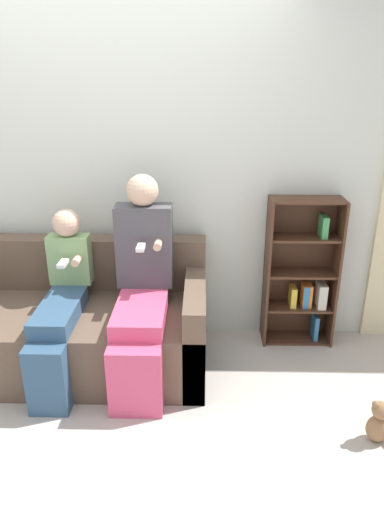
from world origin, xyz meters
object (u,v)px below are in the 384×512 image
object	(u,v)px
adult_seated	(142,281)
couch	(78,325)
bookshelf	(302,275)
child_seated	(61,301)
teddy_bear	(379,422)

from	to	relation	value
adult_seated	couch	bearing A→B (deg)	169.28
adult_seated	bookshelf	world-z (taller)	adult_seated
bookshelf	child_seated	bearing A→B (deg)	-163.26
couch	bookshelf	bearing A→B (deg)	12.41
couch	adult_seated	size ratio (longest dim) A/B	1.34
bookshelf	teddy_bear	size ratio (longest dim) A/B	4.22
teddy_bear	couch	bearing A→B (deg)	158.32
couch	bookshelf	xyz separation A→B (m)	(1.61, 0.35, 0.25)
bookshelf	couch	bearing A→B (deg)	-167.59
couch	bookshelf	size ratio (longest dim) A/B	1.58
couch	teddy_bear	size ratio (longest dim) A/B	6.68
child_seated	teddy_bear	size ratio (longest dim) A/B	4.08
child_seated	teddy_bear	xyz separation A→B (m)	(1.90, -0.59, -0.43)
adult_seated	teddy_bear	distance (m)	1.61
adult_seated	bookshelf	size ratio (longest dim) A/B	1.18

